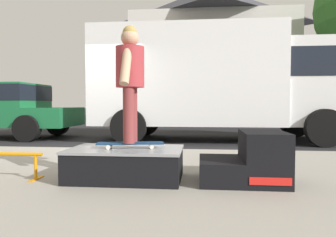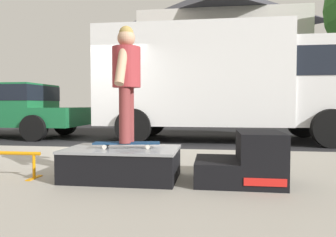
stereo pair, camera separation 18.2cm
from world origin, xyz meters
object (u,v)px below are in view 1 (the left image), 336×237
at_px(skate_box, 126,163).
at_px(skateboard, 130,143).
at_px(skater_kid, 130,74).
at_px(box_truck, 222,79).
at_px(kicker_ramp, 250,161).

bearing_deg(skate_box, skateboard, -0.95).
height_order(skater_kid, box_truck, box_truck).
distance_m(skater_kid, box_truck, 5.48).
distance_m(skate_box, box_truck, 5.66).
height_order(skateboard, box_truck, box_truck).
distance_m(skate_box, skateboard, 0.23).
xyz_separation_m(skateboard, box_truck, (1.40, 5.29, 1.16)).
xyz_separation_m(skateboard, skater_kid, (0.00, -0.00, 0.81)).
relative_size(kicker_ramp, skateboard, 1.19).
height_order(skate_box, skateboard, skateboard).
distance_m(skate_box, skater_kid, 1.04).
bearing_deg(kicker_ramp, box_truck, 89.76).
height_order(skate_box, kicker_ramp, kicker_ramp).
bearing_deg(skateboard, kicker_ramp, 0.02).
relative_size(skater_kid, box_truck, 0.20).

